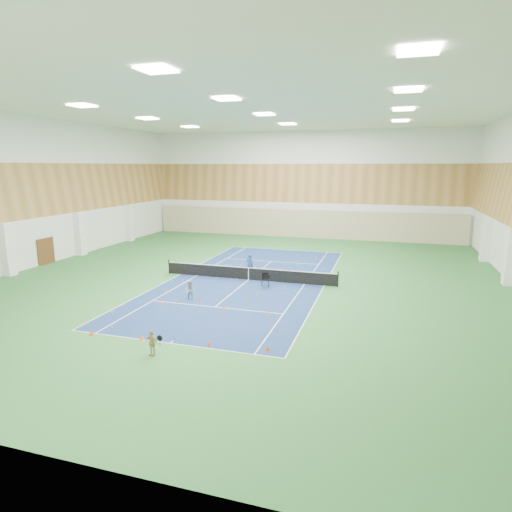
# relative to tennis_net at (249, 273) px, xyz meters

# --- Properties ---
(ground) EXTENTS (40.00, 40.00, 0.00)m
(ground) POSITION_rel_tennis_net_xyz_m (0.00, 0.00, -0.55)
(ground) COLOR #2D6930
(ground) RESTS_ON ground
(room_shell) EXTENTS (36.00, 40.00, 12.00)m
(room_shell) POSITION_rel_tennis_net_xyz_m (0.00, 0.00, 5.45)
(room_shell) COLOR white
(room_shell) RESTS_ON ground
(wood_cladding) EXTENTS (36.00, 40.00, 8.00)m
(wood_cladding) POSITION_rel_tennis_net_xyz_m (0.00, 0.00, 7.45)
(wood_cladding) COLOR #B47D43
(wood_cladding) RESTS_ON room_shell
(ceiling_light_grid) EXTENTS (21.40, 25.40, 0.06)m
(ceiling_light_grid) POSITION_rel_tennis_net_xyz_m (0.00, 0.00, 11.37)
(ceiling_light_grid) COLOR white
(ceiling_light_grid) RESTS_ON room_shell
(court_surface) EXTENTS (10.97, 23.77, 0.01)m
(court_surface) POSITION_rel_tennis_net_xyz_m (0.00, 0.00, -0.55)
(court_surface) COLOR navy
(court_surface) RESTS_ON ground
(tennis_balls_scatter) EXTENTS (10.57, 22.77, 0.07)m
(tennis_balls_scatter) POSITION_rel_tennis_net_xyz_m (0.00, 0.00, -0.50)
(tennis_balls_scatter) COLOR #B9D925
(tennis_balls_scatter) RESTS_ON ground
(tennis_net) EXTENTS (12.80, 0.10, 1.10)m
(tennis_net) POSITION_rel_tennis_net_xyz_m (0.00, 0.00, 0.00)
(tennis_net) COLOR black
(tennis_net) RESTS_ON ground
(back_curtain) EXTENTS (35.40, 0.16, 3.20)m
(back_curtain) POSITION_rel_tennis_net_xyz_m (0.00, 19.75, 1.05)
(back_curtain) COLOR #C6B793
(back_curtain) RESTS_ON ground
(door_left_b) EXTENTS (0.08, 1.80, 2.20)m
(door_left_b) POSITION_rel_tennis_net_xyz_m (-17.92, 0.00, 0.55)
(door_left_b) COLOR #593319
(door_left_b) RESTS_ON ground
(coach) EXTENTS (0.60, 0.42, 1.57)m
(coach) POSITION_rel_tennis_net_xyz_m (-0.43, 1.67, 0.24)
(coach) COLOR navy
(coach) RESTS_ON ground
(child_court) EXTENTS (0.64, 0.53, 1.19)m
(child_court) POSITION_rel_tennis_net_xyz_m (-1.99, -5.47, 0.05)
(child_court) COLOR #9897A0
(child_court) RESTS_ON ground
(child_apron) EXTENTS (0.71, 0.39, 1.14)m
(child_apron) POSITION_rel_tennis_net_xyz_m (-0.14, -13.23, 0.02)
(child_apron) COLOR tan
(child_apron) RESTS_ON ground
(ball_cart) EXTENTS (0.71, 0.71, 0.95)m
(ball_cart) POSITION_rel_tennis_net_xyz_m (1.68, -1.47, -0.07)
(ball_cart) COLOR black
(ball_cart) RESTS_ON ground
(cone_svc_a) EXTENTS (0.17, 0.17, 0.19)m
(cone_svc_a) POSITION_rel_tennis_net_xyz_m (-3.29, -6.87, -0.46)
(cone_svc_a) COLOR #FF550D
(cone_svc_a) RESTS_ON ground
(cone_svc_b) EXTENTS (0.19, 0.19, 0.21)m
(cone_svc_b) POSITION_rel_tennis_net_xyz_m (-1.21, -5.80, -0.45)
(cone_svc_b) COLOR #F84F0D
(cone_svc_b) RESTS_ON ground
(cone_svc_c) EXTENTS (0.20, 0.20, 0.22)m
(cone_svc_c) POSITION_rel_tennis_net_xyz_m (0.68, -6.72, -0.44)
(cone_svc_c) COLOR orange
(cone_svc_c) RESTS_ON ground
(cone_svc_d) EXTENTS (0.19, 0.19, 0.21)m
(cone_svc_d) POSITION_rel_tennis_net_xyz_m (3.26, -6.62, -0.44)
(cone_svc_d) COLOR #FF5C0D
(cone_svc_d) RESTS_ON ground
(cone_base_a) EXTENTS (0.23, 0.23, 0.25)m
(cone_base_a) POSITION_rel_tennis_net_xyz_m (-4.16, -12.10, -0.43)
(cone_base_a) COLOR #DE430B
(cone_base_a) RESTS_ON ground
(cone_base_b) EXTENTS (0.22, 0.22, 0.24)m
(cone_base_b) POSITION_rel_tennis_net_xyz_m (-1.52, -11.84, -0.43)
(cone_base_b) COLOR orange
(cone_base_b) RESTS_ON ground
(cone_base_c) EXTENTS (0.20, 0.20, 0.22)m
(cone_base_c) POSITION_rel_tennis_net_xyz_m (1.84, -11.58, -0.44)
(cone_base_c) COLOR #E5470C
(cone_base_c) RESTS_ON ground
(cone_base_d) EXTENTS (0.22, 0.22, 0.24)m
(cone_base_d) POSITION_rel_tennis_net_xyz_m (4.55, -11.30, -0.43)
(cone_base_d) COLOR #D6540B
(cone_base_d) RESTS_ON ground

